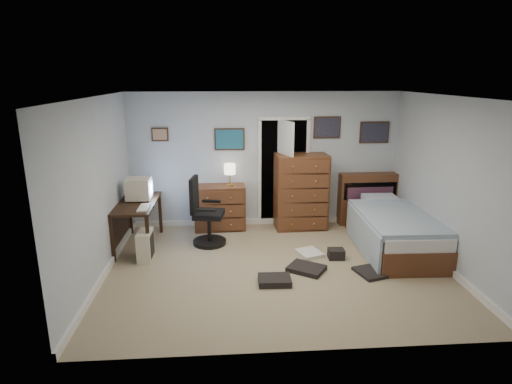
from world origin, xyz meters
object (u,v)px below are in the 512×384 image
low_dresser (220,207)px  tall_dresser (301,191)px  office_chair (205,219)px  bed (393,230)px  computer_desk (132,213)px

low_dresser → tall_dresser: size_ratio=0.67×
low_dresser → tall_dresser: 1.54m
office_chair → tall_dresser: bearing=30.9°
bed → office_chair: bearing=172.9°
bed → low_dresser: bearing=158.6°
computer_desk → tall_dresser: 3.03m
computer_desk → tall_dresser: bearing=14.3°
computer_desk → bed: 4.31m
computer_desk → tall_dresser: size_ratio=0.96×
tall_dresser → bed: size_ratio=0.65×
tall_dresser → office_chair: bearing=-160.8°
bed → computer_desk: bearing=175.5°
office_chair → tall_dresser: tall_dresser is taller
office_chair → low_dresser: bearing=81.0°
computer_desk → tall_dresser: (2.94, 0.73, 0.10)m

